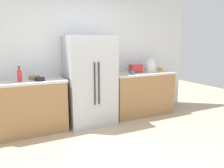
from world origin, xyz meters
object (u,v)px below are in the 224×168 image
object	(u,v)px
cup_a	(132,73)
bowl_b	(34,78)
rice_cooker	(151,66)
bottle_a	(20,75)
refrigerator	(90,81)
cup_b	(160,69)
toaster	(136,69)
bowl_a	(40,79)

from	to	relation	value
cup_a	bowl_b	xyz separation A→B (m)	(-1.90, 0.22, -0.01)
rice_cooker	bottle_a	bearing A→B (deg)	-178.51
rice_cooker	bowl_b	xyz separation A→B (m)	(-2.47, 0.06, -0.11)
refrigerator	bowl_b	distance (m)	1.02
refrigerator	bowl_b	bearing A→B (deg)	172.79
cup_b	bowl_b	bearing A→B (deg)	179.17
cup_b	refrigerator	bearing A→B (deg)	-177.19
toaster	cup_b	bearing A→B (deg)	-0.99
refrigerator	rice_cooker	distance (m)	1.49
bottle_a	cup_b	world-z (taller)	bottle_a
cup_a	bottle_a	bearing A→B (deg)	177.49
toaster	cup_b	xyz separation A→B (m)	(0.66, -0.01, -0.05)
refrigerator	bottle_a	distance (m)	1.26
bottle_a	cup_a	world-z (taller)	bottle_a
toaster	cup_a	world-z (taller)	toaster
refrigerator	toaster	bearing A→B (deg)	5.09
bottle_a	rice_cooker	bearing A→B (deg)	1.49
refrigerator	bowl_b	size ratio (longest dim) A/B	8.83
bottle_a	bowl_b	xyz separation A→B (m)	(0.25, 0.13, -0.07)
toaster	bowl_b	world-z (taller)	toaster
cup_a	bowl_a	distance (m)	1.84
refrigerator	rice_cooker	xyz separation A→B (m)	(1.47, 0.07, 0.22)
rice_cooker	bowl_a	bearing A→B (deg)	-176.42
refrigerator	cup_a	bearing A→B (deg)	-6.04
bowl_a	bowl_b	world-z (taller)	bowl_b
rice_cooker	cup_b	distance (m)	0.31
bowl_a	bowl_b	xyz separation A→B (m)	(-0.06, 0.21, 0.00)
refrigerator	toaster	distance (m)	1.12
bowl_a	cup_a	bearing A→B (deg)	-0.41
cup_a	bowl_b	world-z (taller)	cup_a
toaster	rice_cooker	bearing A→B (deg)	-4.40
rice_cooker	bowl_b	distance (m)	2.48
refrigerator	bowl_a	distance (m)	0.95
refrigerator	toaster	xyz separation A→B (m)	(1.10, 0.10, 0.17)
rice_cooker	bottle_a	size ratio (longest dim) A/B	1.20
refrigerator	rice_cooker	size ratio (longest dim) A/B	5.61
bottle_a	bowl_b	distance (m)	0.29
toaster	cup_a	size ratio (longest dim) A/B	2.83
refrigerator	bowl_a	bearing A→B (deg)	-175.08
cup_b	bowl_a	xyz separation A→B (m)	(-2.71, -0.17, -0.01)
refrigerator	bottle_a	xyz separation A→B (m)	(-1.25, -0.00, 0.19)
refrigerator	bottle_a	size ratio (longest dim) A/B	6.71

